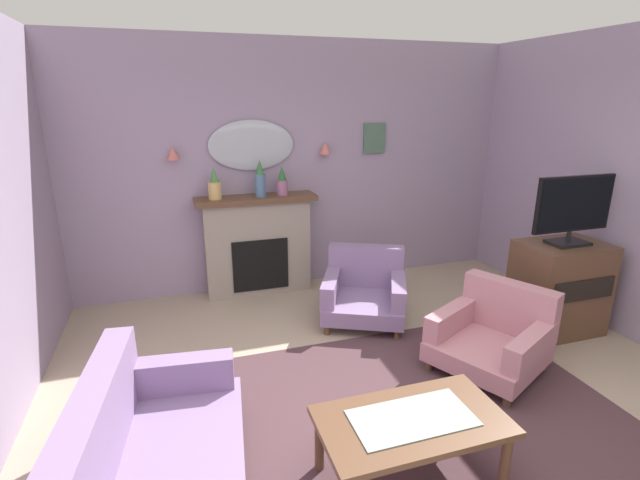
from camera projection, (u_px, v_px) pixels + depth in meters
floor at (418, 445)px, 3.15m from camera, size 6.22×6.97×0.10m
wall_back at (298, 167)px, 5.48m from camera, size 6.22×0.10×2.87m
patterned_rug at (404, 420)px, 3.32m from camera, size 3.20×2.40×0.01m
fireplace at (258, 246)px, 5.37m from camera, size 1.36×0.36×1.16m
mantel_vase_right at (214, 186)px, 4.99m from camera, size 0.14×0.14×0.35m
mantel_vase_centre at (260, 180)px, 5.13m from camera, size 0.12×0.12×0.41m
mantel_vase_left at (282, 182)px, 5.21m from camera, size 0.13×0.13×0.33m
wall_mirror at (252, 145)px, 5.16m from camera, size 0.96×0.06×0.56m
wall_sconce_left at (173, 153)px, 4.88m from camera, size 0.14×0.14×0.14m
wall_sconce_right at (325, 148)px, 5.38m from camera, size 0.14×0.14×0.14m
framed_picture at (374, 138)px, 5.59m from camera, size 0.28×0.03×0.36m
coffee_table at (412, 426)px, 2.70m from camera, size 1.10×0.60×0.45m
floral_couch at (143, 472)px, 2.45m from camera, size 1.05×1.80×0.76m
armchair_near_fireplace at (494, 334)px, 3.90m from camera, size 1.09×1.08×0.71m
armchair_by_coffee_table at (364, 290)px, 4.81m from camera, size 1.08×1.09×0.71m
tv_cabinet at (559, 287)px, 4.50m from camera, size 0.80×0.57×0.90m
tv_flatscreen at (574, 208)px, 4.25m from camera, size 0.84×0.24×0.65m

